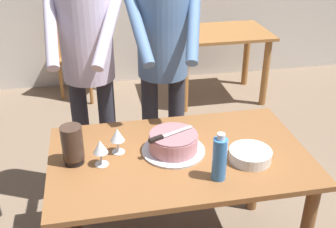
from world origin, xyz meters
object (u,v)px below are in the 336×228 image
person_cutting_cake (163,56)px  person_standing_beside (88,59)px  cake_knife (162,137)px  wine_glass_far (100,147)px  cake_on_platter (173,143)px  water_bottle (220,158)px  hurricane_lamp (73,145)px  background_chair_1 (76,52)px  main_dining_table (179,173)px  wine_glass_near (117,136)px  background_table (219,46)px  plate_stack (250,155)px

person_cutting_cake → person_standing_beside: same height
cake_knife → wine_glass_far: bearing=-176.2°
cake_knife → cake_on_platter: bearing=23.9°
cake_knife → water_bottle: 0.34m
hurricane_lamp → background_chair_1: (-0.03, 2.52, -0.37)m
cake_on_platter → background_chair_1: size_ratio=0.38×
person_cutting_cake → main_dining_table: bearing=-92.7°
wine_glass_near → background_table: size_ratio=0.14×
person_cutting_cake → person_standing_beside: size_ratio=1.00×
water_bottle → person_cutting_cake: person_cutting_cake is taller
wine_glass_near → wine_glass_far: bearing=-133.1°
plate_stack → water_bottle: 0.25m
person_standing_beside → wine_glass_far: bearing=-87.8°
wine_glass_far → background_table: (1.32, 2.19, -0.28)m
main_dining_table → plate_stack: plate_stack is taller
main_dining_table → wine_glass_near: size_ratio=9.51×
person_cutting_cake → person_standing_beside: (-0.47, 0.03, 0.00)m
person_cutting_cake → person_standing_beside: bearing=176.3°
hurricane_lamp → person_cutting_cake: person_cutting_cake is taller
wine_glass_far → main_dining_table: bearing=2.8°
main_dining_table → hurricane_lamp: 0.59m
cake_on_platter → person_cutting_cake: person_cutting_cake is taller
water_bottle → plate_stack: bearing=29.6°
hurricane_lamp → background_chair_1: hurricane_lamp is taller
hurricane_lamp → person_cutting_cake: size_ratio=0.12×
cake_on_platter → person_standing_beside: (-0.41, 0.63, 0.27)m
cake_on_platter → background_chair_1: 2.59m
main_dining_table → person_cutting_cake: person_cutting_cake is taller
person_standing_beside → background_chair_1: 1.98m
background_table → person_cutting_cake: bearing=-119.6°
hurricane_lamp → background_table: hurricane_lamp is taller
person_standing_beside → background_chair_1: size_ratio=1.91×
plate_stack → background_table: size_ratio=0.22×
wine_glass_near → hurricane_lamp: size_ratio=0.69×
hurricane_lamp → person_standing_beside: size_ratio=0.12×
cake_on_platter → wine_glass_near: (-0.29, 0.05, 0.05)m
cake_on_platter → wine_glass_near: bearing=170.3°
cake_on_platter → water_bottle: water_bottle is taller
cake_on_platter → cake_knife: 0.10m
water_bottle → cake_on_platter: bearing=121.3°
cake_knife → hurricane_lamp: hurricane_lamp is taller
plate_stack → background_table: 2.37m
wine_glass_near → hurricane_lamp: 0.24m
wine_glass_near → water_bottle: bearing=-35.3°
hurricane_lamp → water_bottle: bearing=-21.3°
background_table → plate_stack: bearing=-103.7°
wine_glass_far → background_chair_1: bearing=93.6°
plate_stack → water_bottle: water_bottle is taller
cake_knife → person_standing_beside: 0.77m
cake_knife → plate_stack: (0.44, -0.13, -0.09)m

